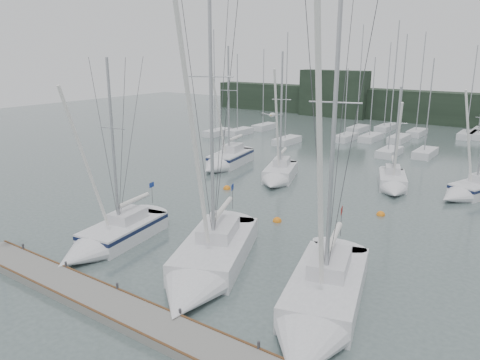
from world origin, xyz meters
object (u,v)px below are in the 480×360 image
at_px(sailboat_mid_c, 393,184).
at_px(buoy_c, 227,189).
at_px(sailboat_mid_a, 224,161).
at_px(sailboat_near_center, 204,269).
at_px(sailboat_mid_b, 278,176).
at_px(buoy_a, 277,221).
at_px(sailboat_mid_d, 469,191).
at_px(sailboat_near_left, 107,240).
at_px(buoy_b, 381,215).
at_px(sailboat_near_right, 318,311).

distance_m(sailboat_mid_c, buoy_c, 13.94).
relative_size(sailboat_mid_a, buoy_c, 20.06).
height_order(sailboat_near_center, sailboat_mid_b, sailboat_near_center).
xyz_separation_m(sailboat_mid_b, buoy_a, (5.06, -8.56, -0.56)).
bearing_deg(sailboat_mid_d, sailboat_near_left, -103.13).
bearing_deg(sailboat_near_center, sailboat_mid_a, 101.77).
height_order(sailboat_mid_c, buoy_b, sailboat_mid_c).
relative_size(sailboat_mid_c, buoy_a, 14.80).
relative_size(sailboat_mid_b, sailboat_mid_c, 1.31).
xyz_separation_m(buoy_a, buoy_b, (5.37, 5.35, 0.00)).
distance_m(sailboat_mid_b, sailboat_mid_d, 15.55).
height_order(sailboat_mid_a, buoy_a, sailboat_mid_a).
relative_size(sailboat_mid_a, sailboat_mid_c, 1.37).
xyz_separation_m(sailboat_mid_a, sailboat_mid_b, (7.15, -1.63, -0.08)).
distance_m(sailboat_mid_b, buoy_c, 4.96).
relative_size(sailboat_near_left, buoy_b, 19.43).
distance_m(sailboat_near_left, sailboat_near_right, 13.73).
bearing_deg(sailboat_mid_d, buoy_a, -104.78).
relative_size(sailboat_near_center, sailboat_mid_c, 1.87).
bearing_deg(buoy_a, sailboat_near_right, -51.21).
bearing_deg(sailboat_near_center, sailboat_near_left, 159.88).
bearing_deg(sailboat_near_center, sailboat_mid_b, 86.59).
bearing_deg(buoy_b, sailboat_near_center, -105.76).
relative_size(sailboat_near_center, sailboat_mid_a, 1.36).
xyz_separation_m(sailboat_mid_b, buoy_c, (-2.43, -4.29, -0.56)).
relative_size(sailboat_near_right, sailboat_mid_c, 1.71).
distance_m(sailboat_near_left, buoy_b, 18.82).
bearing_deg(buoy_c, sailboat_mid_c, 33.75).
bearing_deg(sailboat_mid_a, sailboat_mid_b, -22.97).
xyz_separation_m(sailboat_mid_d, buoy_c, (-17.17, -9.26, -0.53)).
xyz_separation_m(sailboat_near_center, sailboat_mid_c, (2.86, 21.37, -0.08)).
bearing_deg(sailboat_near_left, sailboat_near_right, -9.12).
distance_m(sailboat_mid_b, sailboat_mid_c, 9.78).
distance_m(sailboat_near_left, sailboat_mid_c, 23.90).
height_order(sailboat_near_left, buoy_c, sailboat_near_left).
bearing_deg(buoy_a, sailboat_near_center, -82.55).
xyz_separation_m(sailboat_mid_a, sailboat_mid_c, (16.30, 1.82, -0.13)).
relative_size(sailboat_near_left, sailboat_mid_a, 0.94).
bearing_deg(sailboat_mid_d, sailboat_mid_a, -150.54).
xyz_separation_m(sailboat_near_right, buoy_c, (-15.29, 13.98, -0.58)).
distance_m(sailboat_mid_a, buoy_b, 18.26).
xyz_separation_m(sailboat_near_left, sailboat_near_center, (7.16, 0.33, 0.04)).
relative_size(sailboat_mid_b, buoy_a, 19.42).
relative_size(sailboat_near_left, sailboat_near_center, 0.69).
height_order(sailboat_near_right, sailboat_mid_d, sailboat_near_right).
bearing_deg(sailboat_mid_c, sailboat_near_left, -135.27).
distance_m(sailboat_near_center, sailboat_mid_c, 21.56).
relative_size(sailboat_near_right, sailboat_mid_a, 1.25).
height_order(sailboat_near_right, sailboat_mid_b, sailboat_near_right).
bearing_deg(sailboat_near_center, sailboat_mid_d, 47.01).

